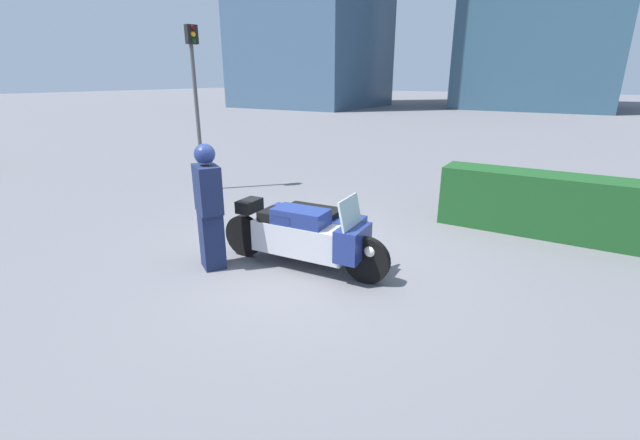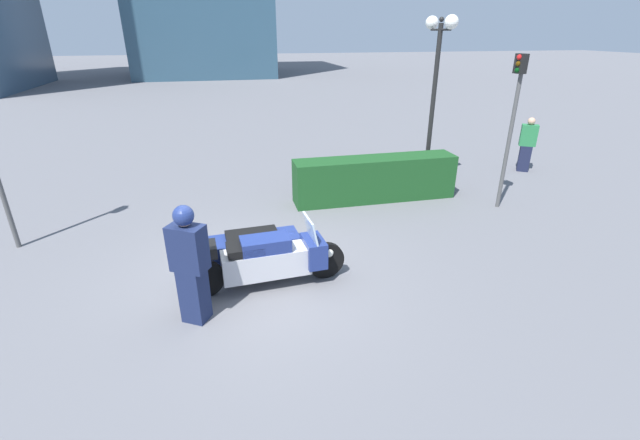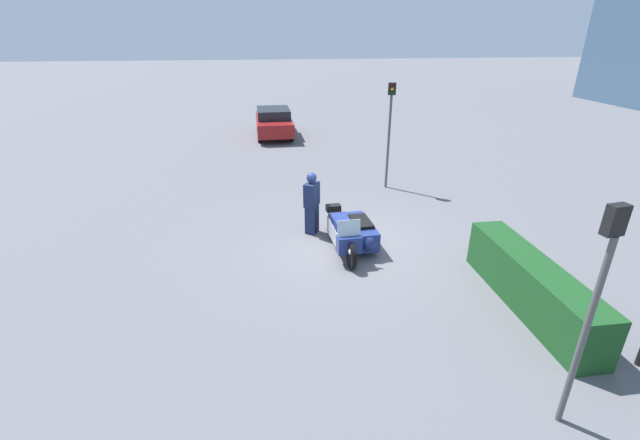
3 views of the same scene
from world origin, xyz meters
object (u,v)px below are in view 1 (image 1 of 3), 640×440
Objects in this scene: police_motorcycle at (313,232)px; traffic_light_far at (195,87)px; hedge_bush_curbside at (563,207)px; officer_rider at (209,204)px.

traffic_light_far is (-4.60, 2.23, 1.96)m from police_motorcycle.
police_motorcycle reaches higher than hedge_bush_curbside.
officer_rider is 4.93m from traffic_light_far.
traffic_light_far is (-3.47, 3.17, 1.48)m from officer_rider.
police_motorcycle is 1.48× the size of officer_rider.
hedge_bush_curbside is at bearing 19.68° from traffic_light_far.
hedge_bush_curbside is (4.21, 4.06, -0.42)m from officer_rider.
traffic_light_far is (-7.68, -0.89, 1.89)m from hedge_bush_curbside.
officer_rider is at bearing -136.01° from hedge_bush_curbside.
traffic_light_far reaches higher than officer_rider.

